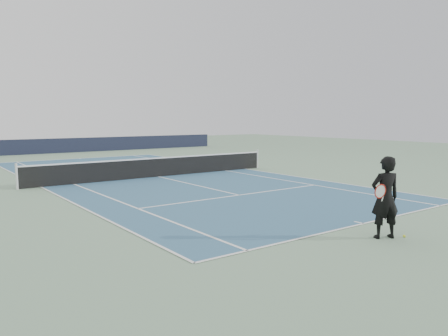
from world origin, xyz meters
TOP-DOWN VIEW (x-y plane):
  - ground at (0.00, 0.00)m, footprint 80.00×80.00m
  - court_surface at (0.00, 0.00)m, footprint 10.97×23.77m
  - tennis_net at (0.00, 0.00)m, footprint 12.90×0.10m
  - windscreen_far at (0.00, 17.88)m, footprint 30.00×0.25m
  - tennis_player at (-0.79, -13.02)m, footprint 0.91×0.80m
  - tennis_ball at (-0.34, -13.30)m, footprint 0.07×0.07m

SIDE VIEW (x-z plane):
  - ground at x=0.00m, z-range 0.00..0.00m
  - court_surface at x=0.00m, z-range 0.00..0.01m
  - tennis_ball at x=-0.34m, z-range 0.00..0.07m
  - tennis_net at x=0.00m, z-range -0.03..1.04m
  - windscreen_far at x=0.00m, z-range 0.00..1.20m
  - tennis_player at x=-0.79m, z-range 0.00..1.99m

